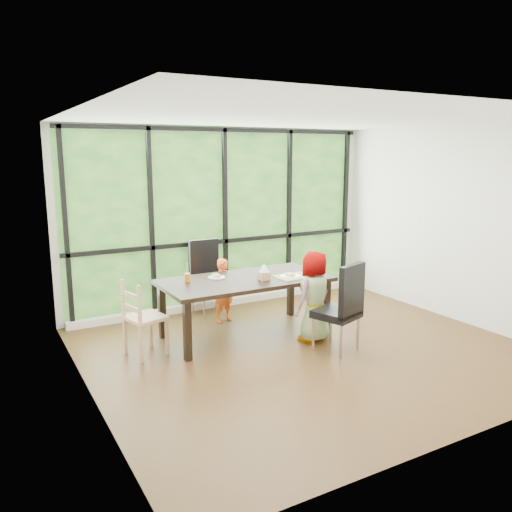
# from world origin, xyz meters

# --- Properties ---
(ground) EXTENTS (5.00, 5.00, 0.00)m
(ground) POSITION_xyz_m (0.00, 0.00, 0.00)
(ground) COLOR black
(ground) RESTS_ON ground
(back_wall) EXTENTS (5.00, 0.00, 5.00)m
(back_wall) POSITION_xyz_m (0.00, 2.25, 1.35)
(back_wall) COLOR silver
(back_wall) RESTS_ON ground
(foliage_backdrop) EXTENTS (4.80, 0.02, 2.65)m
(foliage_backdrop) POSITION_xyz_m (0.00, 2.23, 1.35)
(foliage_backdrop) COLOR #1D4518
(foliage_backdrop) RESTS_ON back_wall
(window_mullions) EXTENTS (4.80, 0.06, 2.65)m
(window_mullions) POSITION_xyz_m (0.00, 2.19, 1.35)
(window_mullions) COLOR black
(window_mullions) RESTS_ON back_wall
(window_sill) EXTENTS (4.80, 0.12, 0.10)m
(window_sill) POSITION_xyz_m (0.00, 2.15, 0.05)
(window_sill) COLOR silver
(window_sill) RESTS_ON ground
(dining_table) EXTENTS (2.17, 1.11, 0.75)m
(dining_table) POSITION_xyz_m (-0.39, 0.82, 0.38)
(dining_table) COLOR black
(dining_table) RESTS_ON ground
(chair_window_leather) EXTENTS (0.47, 0.47, 1.08)m
(chair_window_leather) POSITION_xyz_m (-0.42, 1.85, 0.54)
(chair_window_leather) COLOR black
(chair_window_leather) RESTS_ON ground
(chair_interior_leather) EXTENTS (0.59, 0.59, 1.08)m
(chair_interior_leather) POSITION_xyz_m (0.29, -0.19, 0.54)
(chair_interior_leather) COLOR black
(chair_interior_leather) RESTS_ON ground
(chair_end_beech) EXTENTS (0.49, 0.50, 0.90)m
(chair_end_beech) POSITION_xyz_m (-1.71, 0.80, 0.45)
(chair_end_beech) COLOR tan
(chair_end_beech) RESTS_ON ground
(child_toddler) EXTENTS (0.37, 0.29, 0.90)m
(child_toddler) POSITION_xyz_m (-0.39, 1.46, 0.45)
(child_toddler) COLOR orange
(child_toddler) RESTS_ON ground
(child_older) EXTENTS (0.64, 0.51, 1.14)m
(child_older) POSITION_xyz_m (0.24, 0.23, 0.57)
(child_older) COLOR slate
(child_older) RESTS_ON ground
(placemat) EXTENTS (0.48, 0.35, 0.01)m
(placemat) POSITION_xyz_m (0.21, 0.60, 0.75)
(placemat) COLOR tan
(placemat) RESTS_ON dining_table
(plate_far) EXTENTS (0.22, 0.22, 0.01)m
(plate_far) POSITION_xyz_m (-0.69, 1.04, 0.76)
(plate_far) COLOR white
(plate_far) RESTS_ON dining_table
(plate_near) EXTENTS (0.27, 0.27, 0.02)m
(plate_near) POSITION_xyz_m (0.16, 0.62, 0.76)
(plate_near) COLOR white
(plate_near) RESTS_ON dining_table
(orange_cup) EXTENTS (0.07, 0.07, 0.11)m
(orange_cup) POSITION_xyz_m (-1.09, 1.02, 0.80)
(orange_cup) COLOR orange
(orange_cup) RESTS_ON dining_table
(green_cup) EXTENTS (0.09, 0.09, 0.13)m
(green_cup) POSITION_xyz_m (0.51, 0.50, 0.82)
(green_cup) COLOR #4CC73B
(green_cup) RESTS_ON dining_table
(tissue_box) EXTENTS (0.12, 0.12, 0.10)m
(tissue_box) POSITION_xyz_m (-0.21, 0.65, 0.80)
(tissue_box) COLOR tan
(tissue_box) RESTS_ON dining_table
(crepe_rolls_far) EXTENTS (0.10, 0.12, 0.04)m
(crepe_rolls_far) POSITION_xyz_m (-0.69, 1.04, 0.78)
(crepe_rolls_far) COLOR tan
(crepe_rolls_far) RESTS_ON plate_far
(crepe_rolls_near) EXTENTS (0.10, 0.12, 0.04)m
(crepe_rolls_near) POSITION_xyz_m (0.16, 0.62, 0.78)
(crepe_rolls_near) COLOR tan
(crepe_rolls_near) RESTS_ON plate_near
(straw_white) EXTENTS (0.01, 0.04, 0.20)m
(straw_white) POSITION_xyz_m (-1.09, 1.02, 0.90)
(straw_white) COLOR white
(straw_white) RESTS_ON orange_cup
(straw_pink) EXTENTS (0.01, 0.04, 0.20)m
(straw_pink) POSITION_xyz_m (0.51, 0.50, 0.92)
(straw_pink) COLOR pink
(straw_pink) RESTS_ON green_cup
(tissue) EXTENTS (0.12, 0.12, 0.11)m
(tissue) POSITION_xyz_m (-0.21, 0.65, 0.91)
(tissue) COLOR white
(tissue) RESTS_ON tissue_box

